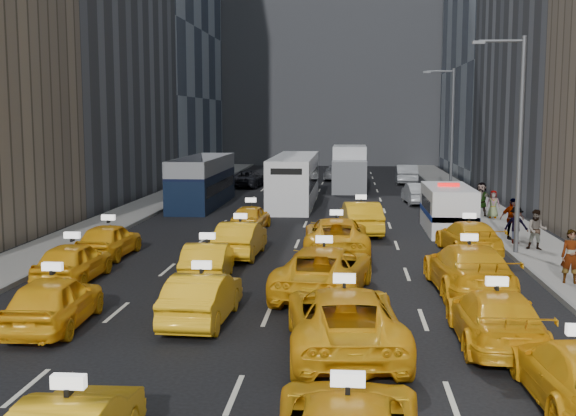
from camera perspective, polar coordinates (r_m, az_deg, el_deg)
name	(u,v)px	position (r m, az deg, el deg)	size (l,w,h in m)	color
ground	(258,337)	(19.37, -2.35, -10.12)	(160.00, 160.00, 0.00)	black
sidewalk_west	(141,209)	(45.56, -11.52, -0.07)	(3.00, 90.00, 0.15)	gray
sidewalk_east	(487,213)	(44.46, 15.42, -0.37)	(3.00, 90.00, 0.15)	gray
curb_west	(164,209)	(45.17, -9.75, -0.07)	(0.15, 90.00, 0.18)	slate
curb_east	(462,212)	(44.21, 13.58, -0.33)	(0.15, 90.00, 0.18)	slate
streetlight_near	(517,137)	(31.10, 17.66, 5.34)	(2.15, 0.22, 9.00)	#595B60
streetlight_far	(450,129)	(50.80, 12.71, 6.12)	(2.15, 0.22, 9.00)	#595B60
taxi_4	(54,301)	(20.93, -18.01, -7.02)	(1.77, 4.40, 1.50)	#FFB315
taxi_5	(202,297)	(20.64, -6.80, -7.02)	(1.51, 4.32, 1.42)	#FFB315
taxi_6	(344,319)	(18.03, 4.44, -8.76)	(2.70, 5.86, 1.63)	#FFB315
taxi_7	(496,318)	(19.20, 16.08, -8.32)	(2.02, 4.97, 1.44)	#FFB315
taxi_8	(73,262)	(26.43, -16.62, -4.08)	(1.70, 4.23, 1.44)	#FFB315
taxi_9	(208,262)	(25.57, -6.36, -4.24)	(1.49, 4.26, 1.40)	#FFB315
taxi_10	(324,270)	(23.55, 2.86, -4.94)	(2.68, 5.81, 1.61)	#FFB315
taxi_11	(468,268)	(24.52, 14.06, -4.64)	(2.29, 5.63, 1.63)	#FFB315
taxi_12	(109,240)	(30.62, -13.96, -2.47)	(1.70, 4.22, 1.44)	#FFB315
taxi_13	(241,239)	(29.95, -3.77, -2.45)	(1.56, 4.48, 1.48)	#FFB315
taxi_14	(336,236)	(30.21, 3.83, -2.26)	(2.63, 5.71, 1.59)	#FFB315
taxi_15	(469,237)	(31.40, 14.08, -2.26)	(1.97, 4.85, 1.41)	#FFB315
taxi_16	(251,217)	(36.87, -2.95, -0.73)	(1.56, 3.88, 1.32)	#FFB315
taxi_17	(361,218)	(35.79, 5.77, -0.76)	(1.71, 4.90, 1.61)	#FFB315
nypd_van	(448,210)	(37.06, 12.52, -0.14)	(2.57, 5.87, 2.46)	white
double_decker	(203,182)	(47.04, -6.76, 2.05)	(3.27, 10.89, 3.12)	black
city_bus	(295,180)	(47.45, 0.52, 2.20)	(3.95, 12.63, 3.21)	silver
box_truck	(349,169)	(56.77, 4.88, 3.12)	(2.70, 7.57, 3.44)	white
misc_car_0	(417,193)	(48.58, 10.15, 1.15)	(1.48, 4.24, 1.40)	#B7BBBF
misc_car_1	(249,179)	(59.08, -3.13, 2.31)	(2.26, 4.90, 1.36)	black
misc_car_2	(336,173)	(65.76, 3.78, 2.81)	(1.91, 4.70, 1.36)	slate
misc_car_3	(301,174)	(63.32, 1.05, 2.69)	(1.70, 4.23, 1.44)	black
misc_car_4	(406,174)	(62.98, 9.34, 2.66)	(1.74, 4.99, 1.65)	#A1A5A9
pedestrian_0	(571,256)	(26.29, 21.47, -3.58)	(0.67, 0.44, 1.84)	gray
pedestrian_1	(537,230)	(32.31, 19.06, -1.64)	(0.83, 0.46, 1.71)	gray
pedestrian_2	(516,225)	(33.60, 17.58, -1.30)	(1.07, 0.44, 1.66)	gray
pedestrian_3	(512,219)	(34.72, 17.27, -0.81)	(1.12, 0.51, 1.90)	gray
pedestrian_4	(493,204)	(41.70, 15.90, 0.29)	(0.75, 0.41, 1.54)	gray
pedestrian_5	(481,199)	(42.40, 15.02, 0.69)	(1.78, 0.51, 1.92)	gray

